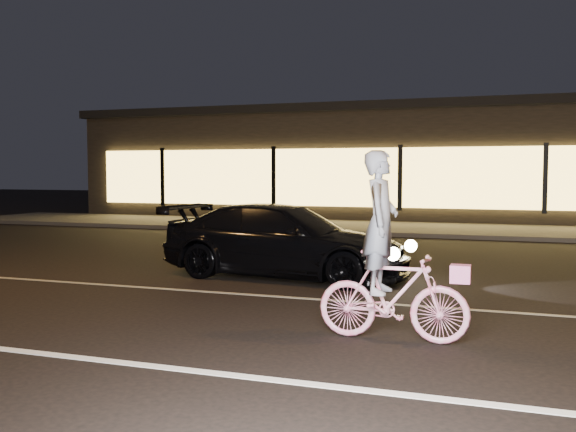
% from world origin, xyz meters
% --- Properties ---
extents(ground, '(90.00, 90.00, 0.00)m').
position_xyz_m(ground, '(0.00, 0.00, 0.00)').
color(ground, black).
rests_on(ground, ground).
extents(lane_stripe_near, '(60.00, 0.12, 0.01)m').
position_xyz_m(lane_stripe_near, '(0.00, -1.50, 0.00)').
color(lane_stripe_near, silver).
rests_on(lane_stripe_near, ground).
extents(lane_stripe_far, '(60.00, 0.10, 0.01)m').
position_xyz_m(lane_stripe_far, '(0.00, 2.00, 0.00)').
color(lane_stripe_far, gray).
rests_on(lane_stripe_far, ground).
extents(sidewalk, '(30.00, 4.00, 0.12)m').
position_xyz_m(sidewalk, '(0.00, 13.00, 0.06)').
color(sidewalk, '#383533').
rests_on(sidewalk, ground).
extents(storefront, '(25.40, 8.42, 4.20)m').
position_xyz_m(storefront, '(0.00, 18.97, 2.15)').
color(storefront, black).
rests_on(storefront, ground).
extents(cyclist, '(1.62, 0.56, 2.04)m').
position_xyz_m(cyclist, '(2.29, 0.14, 0.72)').
color(cyclist, '#FA387A').
rests_on(cyclist, ground).
extents(sedan, '(4.43, 2.10, 1.25)m').
position_xyz_m(sedan, '(-0.14, 3.69, 0.62)').
color(sedan, black).
rests_on(sedan, ground).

